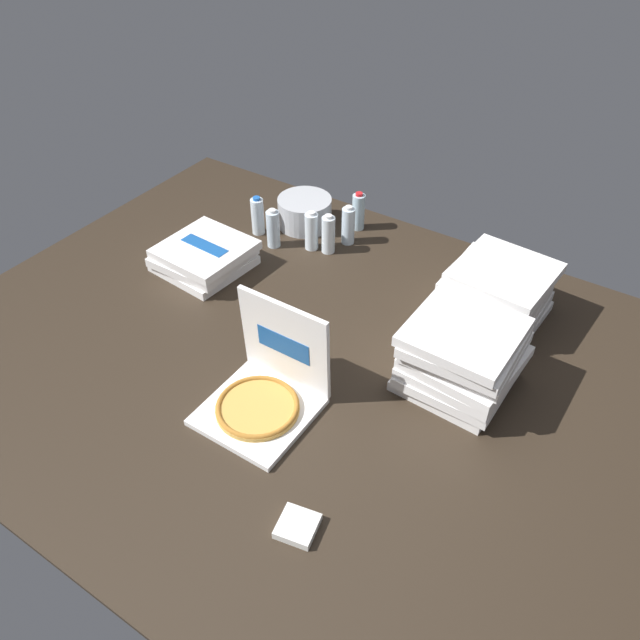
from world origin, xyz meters
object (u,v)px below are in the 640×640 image
Objects in this scene: water_bottle_3 at (258,216)px; napkin_pile at (297,526)px; water_bottle_0 at (311,231)px; water_bottle_1 at (328,234)px; pizza_stack_right_far at (497,293)px; pizza_stack_center_far at (204,256)px; pizza_stack_left_near at (462,357)px; ice_bucket at (305,212)px; water_bottle_5 at (273,229)px; water_bottle_2 at (358,212)px; open_pizza_box at (266,390)px; water_bottle_4 at (348,226)px.

water_bottle_3 is 1.71× the size of napkin_pile.
water_bottle_0 is 0.09m from water_bottle_1.
pizza_stack_right_far is 0.99× the size of pizza_stack_center_far.
pizza_stack_left_near is 1.08m from water_bottle_1.
ice_bucket is 1.36× the size of water_bottle_5.
pizza_stack_center_far is at bearing -121.47° from water_bottle_2.
water_bottle_3 is (-0.32, -0.03, 0.00)m from water_bottle_0.
open_pizza_box is at bearing -74.51° from water_bottle_2.
pizza_stack_left_near is (0.58, 0.51, 0.07)m from open_pizza_box.
water_bottle_2 is 1.00× the size of water_bottle_5.
water_bottle_4 reaches higher than pizza_stack_center_far.
open_pizza_box reaches higher than water_bottle_3.
water_bottle_2 is at bearing 54.15° from water_bottle_5.
open_pizza_box reaches higher than water_bottle_4.
water_bottle_3 is (-0.16, -0.20, 0.02)m from ice_bucket.
water_bottle_4 is (0.48, 0.59, 0.04)m from pizza_stack_center_far.
water_bottle_1 reaches higher than ice_bucket.
water_bottle_5 is (-0.18, -0.09, 0.00)m from water_bottle_0.
napkin_pile is at bearing -100.66° from pizza_stack_left_near.
water_bottle_0 is at bearing -130.87° from water_bottle_4.
water_bottle_5 is (-0.27, -0.11, 0.00)m from water_bottle_1.
open_pizza_box is 0.96× the size of pizza_stack_center_far.
open_pizza_box is at bearing -34.95° from pizza_stack_center_far.
water_bottle_2 is at bearing 87.20° from water_bottle_1.
water_bottle_3 is at bearing 128.99° from open_pizza_box.
water_bottle_3 is 0.49m from water_bottle_4.
pizza_stack_center_far is at bearing -128.55° from water_bottle_0.
pizza_stack_right_far reaches higher than napkin_pile.
ice_bucket is (-0.62, 1.18, -0.00)m from open_pizza_box.
pizza_stack_center_far is (-0.81, 0.57, -0.02)m from open_pizza_box.
pizza_stack_right_far reaches higher than water_bottle_3.
pizza_stack_left_near is 0.91m from napkin_pile.
water_bottle_2 is 1.00× the size of water_bottle_3.
open_pizza_box is at bearing 137.40° from napkin_pile.
pizza_stack_right_far is 0.88m from water_bottle_4.
water_bottle_5 is at bearing -142.15° from water_bottle_4.
pizza_stack_center_far is at bearing -133.63° from water_bottle_1.
pizza_stack_right_far is at bearing 84.87° from napkin_pile.
open_pizza_box is 0.56m from napkin_pile.
water_bottle_2 and water_bottle_4 have the same top height.
pizza_stack_right_far is 2.03× the size of water_bottle_3.
water_bottle_5 is (-1.18, -0.08, -0.03)m from pizza_stack_right_far.
pizza_stack_left_near is 1.15m from water_bottle_0.
pizza_stack_center_far reaches higher than napkin_pile.
pizza_stack_right_far is at bearing -10.16° from water_bottle_4.
water_bottle_4 is at bearing 144.68° from pizza_stack_left_near.
pizza_stack_right_far is 2.03× the size of water_bottle_4.
water_bottle_2 is at bearing 100.25° from water_bottle_4.
water_bottle_4 is 1.71× the size of napkin_pile.
pizza_stack_right_far is 1.17m from ice_bucket.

